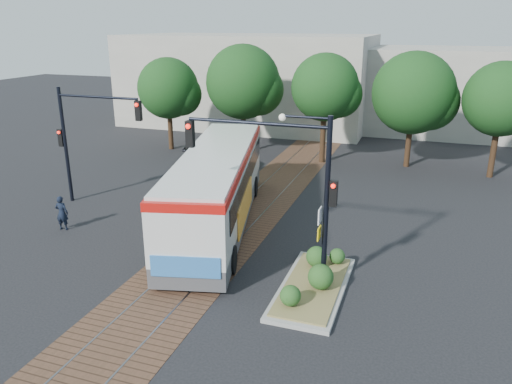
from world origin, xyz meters
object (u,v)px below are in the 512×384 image
traffic_island (314,280)px  parked_car (220,157)px  signal_pole_main (292,174)px  officer (62,213)px  city_bus (217,184)px  signal_pole_left (82,131)px

traffic_island → parked_car: bearing=124.7°
signal_pole_main → parked_car: signal_pole_main is taller
officer → parked_car: (2.70, 12.04, -0.13)m
city_bus → traffic_island: 7.36m
signal_pole_main → parked_car: bearing=122.1°
signal_pole_left → officer: bearing=-72.1°
parked_car → signal_pole_main: bearing=-159.1°
city_bus → parked_car: 9.92m
signal_pole_left → parked_car: size_ratio=1.29×
officer → parked_car: bearing=-112.1°
signal_pole_main → signal_pole_left: 13.14m
signal_pole_left → parked_car: 9.97m
signal_pole_main → signal_pole_left: signal_pole_main is taller
parked_car → city_bus: bearing=-168.7°
officer → signal_pole_main: bearing=163.4°
traffic_island → signal_pole_main: signal_pole_main is taller
signal_pole_main → city_bus: bearing=137.0°
city_bus → officer: size_ratio=8.35×
city_bus → signal_pole_main: size_ratio=2.25×
signal_pole_left → traffic_island: bearing=-20.4°
traffic_island → officer: officer is taller
city_bus → traffic_island: city_bus is taller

